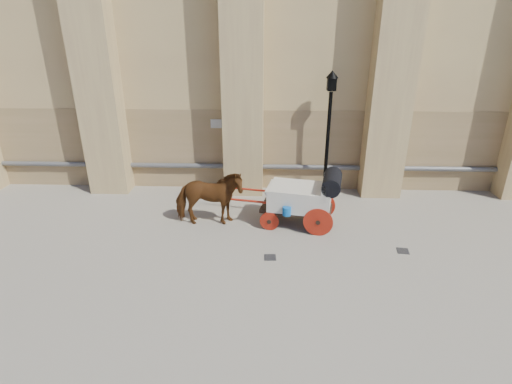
{
  "coord_description": "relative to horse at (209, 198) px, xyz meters",
  "views": [
    {
      "loc": [
        -0.02,
        -10.25,
        5.91
      ],
      "look_at": [
        -0.45,
        0.98,
        1.1
      ],
      "focal_mm": 28.0,
      "sensor_mm": 36.0,
      "label": 1
    }
  ],
  "objects": [
    {
      "name": "ground",
      "position": [
        1.9,
        -0.9,
        -0.9
      ],
      "size": [
        90.0,
        90.0,
        0.0
      ],
      "primitive_type": "plane",
      "color": "gray",
      "rests_on": "ground"
    },
    {
      "name": "street_lamp",
      "position": [
        3.87,
        2.45,
        1.49
      ],
      "size": [
        0.42,
        0.42,
        4.46
      ],
      "color": "black",
      "rests_on": "ground"
    },
    {
      "name": "horse",
      "position": [
        0.0,
        0.0,
        0.0
      ],
      "size": [
        2.18,
        1.11,
        1.79
      ],
      "primitive_type": "imported",
      "rotation": [
        0.0,
        0.0,
        1.64
      ],
      "color": "#5D3313",
      "rests_on": "ground"
    },
    {
      "name": "drain_grate_far",
      "position": [
        5.62,
        -1.4,
        -0.89
      ],
      "size": [
        0.36,
        0.36,
        0.01
      ],
      "primitive_type": "cube",
      "rotation": [
        0.0,
        0.0,
        -0.12
      ],
      "color": "black",
      "rests_on": "ground"
    },
    {
      "name": "drain_grate_near",
      "position": [
        1.91,
        -1.87,
        -0.89
      ],
      "size": [
        0.34,
        0.34,
        0.01
      ],
      "primitive_type": "cube",
      "rotation": [
        0.0,
        0.0,
        0.06
      ],
      "color": "black",
      "rests_on": "ground"
    },
    {
      "name": "carriage",
      "position": [
        2.95,
        0.11,
        0.07
      ],
      "size": [
        4.24,
        1.86,
        1.8
      ],
      "rotation": [
        0.0,
        0.0,
        -0.19
      ],
      "color": "black",
      "rests_on": "ground"
    }
  ]
}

